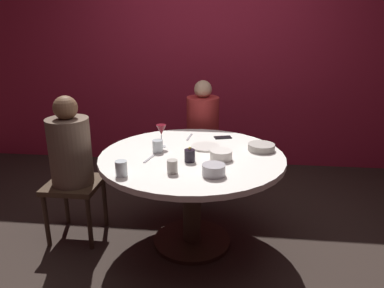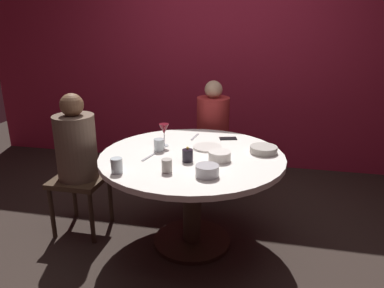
{
  "view_description": "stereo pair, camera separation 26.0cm",
  "coord_description": "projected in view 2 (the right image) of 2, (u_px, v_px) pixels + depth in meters",
  "views": [
    {
      "loc": [
        0.27,
        -2.45,
        1.64
      ],
      "look_at": [
        0.0,
        0.0,
        0.81
      ],
      "focal_mm": 33.84,
      "sensor_mm": 36.0,
      "label": 1
    },
    {
      "loc": [
        0.53,
        -2.41,
        1.64
      ],
      "look_at": [
        0.0,
        0.0,
        0.81
      ],
      "focal_mm": 33.84,
      "sensor_mm": 36.0,
      "label": 2
    }
  ],
  "objects": [
    {
      "name": "knife_near_plate",
      "position": [
        195.0,
        137.0,
        3.02
      ],
      "size": [
        0.03,
        0.18,
        0.01
      ],
      "primitive_type": "cube",
      "rotation": [
        0.0,
        0.0,
        -0.09
      ],
      "color": "#B7B7BC",
      "rests_on": "dining_table"
    },
    {
      "name": "dining_table",
      "position": [
        192.0,
        174.0,
        2.67
      ],
      "size": [
        1.34,
        1.34,
        0.73
      ],
      "color": "white",
      "rests_on": "ground"
    },
    {
      "name": "bowl_salad_center",
      "position": [
        264.0,
        150.0,
        2.65
      ],
      "size": [
        0.2,
        0.2,
        0.05
      ],
      "primitive_type": "cylinder",
      "color": "#B2ADA3",
      "rests_on": "dining_table"
    },
    {
      "name": "seated_diner_left",
      "position": [
        76.0,
        149.0,
        2.82
      ],
      "size": [
        0.4,
        0.4,
        1.15
      ],
      "rotation": [
        0.0,
        0.0,
        6.28
      ],
      "color": "#3F2D1E",
      "rests_on": "ground"
    },
    {
      "name": "bowl_small_white",
      "position": [
        220.0,
        156.0,
        2.5
      ],
      "size": [
        0.15,
        0.15,
        0.07
      ],
      "primitive_type": "cylinder",
      "color": "silver",
      "rests_on": "dining_table"
    },
    {
      "name": "bowl_serving_large",
      "position": [
        207.0,
        171.0,
        2.24
      ],
      "size": [
        0.15,
        0.15,
        0.07
      ],
      "primitive_type": "cylinder",
      "color": "#B7B7BC",
      "rests_on": "dining_table"
    },
    {
      "name": "seated_diner_back",
      "position": [
        213.0,
        125.0,
        3.52
      ],
      "size": [
        0.4,
        0.4,
        1.13
      ],
      "rotation": [
        0.0,
        0.0,
        4.71
      ],
      "color": "#3F2D1E",
      "rests_on": "ground"
    },
    {
      "name": "back_wall",
      "position": [
        226.0,
        55.0,
        4.13
      ],
      "size": [
        6.0,
        0.1,
        2.6
      ],
      "primitive_type": "cube",
      "color": "maroon",
      "rests_on": "ground"
    },
    {
      "name": "cell_phone",
      "position": [
        228.0,
        138.0,
        2.98
      ],
      "size": [
        0.15,
        0.11,
        0.01
      ],
      "primitive_type": "cube",
      "rotation": [
        0.0,
        0.0,
        4.99
      ],
      "color": "black",
      "rests_on": "dining_table"
    },
    {
      "name": "candle_holder",
      "position": [
        187.0,
        155.0,
        2.48
      ],
      "size": [
        0.07,
        0.07,
        0.11
      ],
      "color": "black",
      "rests_on": "dining_table"
    },
    {
      "name": "cup_by_right_diner",
      "position": [
        167.0,
        166.0,
        2.3
      ],
      "size": [
        0.07,
        0.07,
        0.09
      ],
      "primitive_type": "cylinder",
      "color": "#B2ADA3",
      "rests_on": "dining_table"
    },
    {
      "name": "cup_by_left_diner",
      "position": [
        159.0,
        145.0,
        2.69
      ],
      "size": [
        0.08,
        0.08,
        0.09
      ],
      "primitive_type": "cylinder",
      "color": "silver",
      "rests_on": "dining_table"
    },
    {
      "name": "ground_plane",
      "position": [
        192.0,
        242.0,
        2.86
      ],
      "size": [
        8.0,
        8.0,
        0.0
      ],
      "primitive_type": "plane",
      "color": "#2D231E"
    },
    {
      "name": "dinner_plate",
      "position": [
        207.0,
        147.0,
        2.76
      ],
      "size": [
        0.22,
        0.22,
        0.01
      ],
      "primitive_type": "cylinder",
      "color": "silver",
      "rests_on": "dining_table"
    },
    {
      "name": "fork_near_plate",
      "position": [
        149.0,
        157.0,
        2.57
      ],
      "size": [
        0.06,
        0.18,
        0.01
      ],
      "primitive_type": "cube",
      "rotation": [
        0.0,
        0.0,
        -0.23
      ],
      "color": "#B7B7BC",
      "rests_on": "dining_table"
    },
    {
      "name": "wine_glass",
      "position": [
        164.0,
        130.0,
        2.77
      ],
      "size": [
        0.08,
        0.08,
        0.18
      ],
      "color": "silver",
      "rests_on": "dining_table"
    },
    {
      "name": "cup_near_candle",
      "position": [
        117.0,
        166.0,
        2.29
      ],
      "size": [
        0.07,
        0.07,
        0.1
      ],
      "primitive_type": "cylinder",
      "color": "silver",
      "rests_on": "dining_table"
    }
  ]
}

